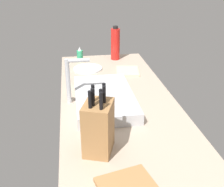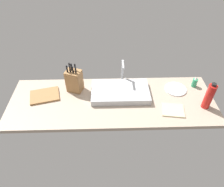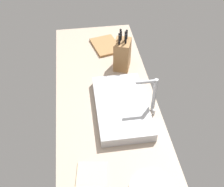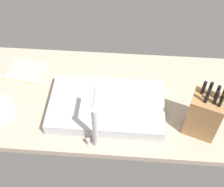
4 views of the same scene
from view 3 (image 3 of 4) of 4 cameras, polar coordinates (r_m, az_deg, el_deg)
name	(u,v)px [view 3 (image 3 of 4)]	position (r cm, az deg, el deg)	size (l,w,h in cm)	color
countertop_slab	(107,104)	(182.76, -1.10, -2.20)	(190.77, 65.31, 3.50)	tan
sink_basin	(121,107)	(174.74, 1.94, -2.68)	(54.49, 31.81, 6.08)	#B7BABF
faucet	(152,93)	(167.43, 8.27, 0.02)	(5.50, 13.24, 25.64)	#B7BABF
knife_block	(122,54)	(202.60, 2.13, 8.06)	(16.69, 14.82, 29.21)	#9E7042
cutting_board	(106,45)	(230.68, -1.28, 9.82)	(26.47, 19.53, 1.80)	#9E7042
dish_towel	(92,179)	(148.08, -4.11, -16.99)	(19.41, 15.87, 1.20)	beige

